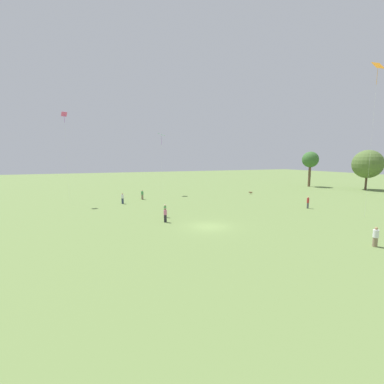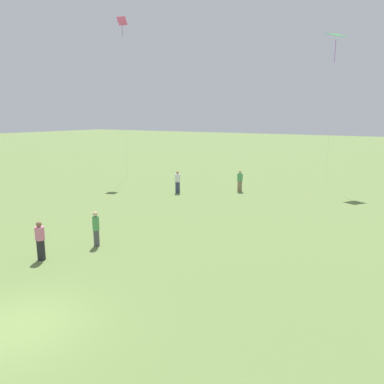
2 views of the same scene
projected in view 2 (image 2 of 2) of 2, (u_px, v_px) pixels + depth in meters
The scene contains 7 objects.
ground_plane at pixel (17, 327), 11.20m from camera, with size 240.00×240.00×0.00m, color olive.
person_2 at pixel (40, 241), 16.29m from camera, with size 0.46×0.46×1.74m.
person_3 at pixel (240, 181), 31.10m from camera, with size 0.64×0.64×1.78m.
person_4 at pixel (96, 229), 18.03m from camera, with size 0.45×0.45×1.72m.
person_5 at pixel (178, 182), 30.50m from camera, with size 0.46×0.46×1.80m.
kite_1 at pixel (336, 39), 30.88m from camera, with size 1.70×1.68×12.96m.
kite_3 at pixel (122, 30), 34.98m from camera, with size 0.83×1.00×15.20m.
Camera 2 is at (5.82, 9.84, 6.22)m, focal length 35.00 mm.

